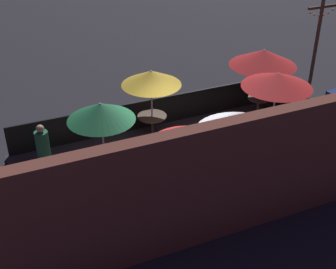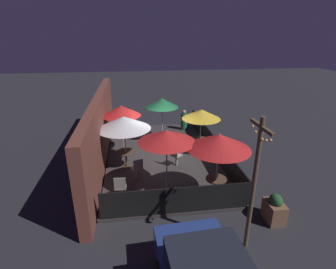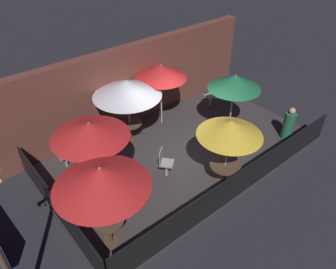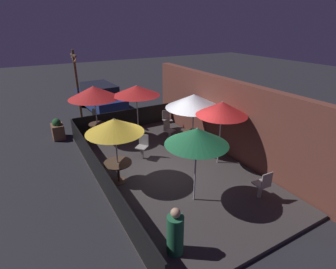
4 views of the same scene
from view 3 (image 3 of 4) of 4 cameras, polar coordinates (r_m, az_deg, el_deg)
The scene contains 19 objects.
ground_plane at distance 11.07m, azimuth 2.36°, elevation -3.53°, with size 60.00×60.00×0.00m, color #26262B.
patio_deck at distance 11.03m, azimuth 2.37°, elevation -3.29°, with size 8.82×5.07×0.12m.
building_wall at distance 12.07m, azimuth -6.31°, elevation 8.52°, with size 10.42×0.36×3.01m.
fence_front at distance 9.46m, azimuth 12.62°, elevation -8.05°, with size 8.62×0.05×0.95m.
fence_side_left at distance 9.10m, azimuth -18.99°, elevation -11.66°, with size 0.05×4.87×0.95m.
patio_umbrella_0 at distance 8.78m, azimuth 10.80°, elevation 1.09°, with size 1.80×1.80×2.21m.
patio_umbrella_1 at distance 7.04m, azimuth -11.59°, elevation -7.35°, with size 2.14×2.14×2.43m.
patio_umbrella_2 at distance 10.51m, azimuth -7.20°, elevation 8.03°, with size 2.23×2.23×2.31m.
patio_umbrella_3 at distance 8.43m, azimuth -13.48°, elevation 0.74°, with size 2.03×2.03×2.40m.
patio_umbrella_4 at distance 11.35m, azimuth -1.24°, elevation 10.98°, with size 1.81×1.81×2.36m.
patio_umbrella_5 at distance 10.98m, azimuth 11.57°, elevation 8.98°, with size 1.75×1.75×2.29m.
dining_table_0 at distance 9.65m, azimuth 9.87°, elevation -5.82°, with size 0.91×0.91×0.71m.
dining_table_1 at distance 8.19m, azimuth -10.24°, elevation -15.38°, with size 0.74×0.74×0.77m.
dining_table_2 at distance 11.27m, azimuth -6.65°, elevation 1.42°, with size 0.83×0.83×0.72m.
patio_chair_0 at distance 10.51m, azimuth -10.54°, elevation -2.28°, with size 0.52×0.52×0.93m.
patio_chair_1 at distance 10.61m, azimuth -18.00°, elevation -3.33°, with size 0.42×0.42×0.92m.
patio_chair_2 at distance 13.35m, azimuth 7.65°, elevation 6.97°, with size 0.42×0.42×0.93m.
patio_chair_3 at distance 9.80m, azimuth -0.59°, elevation -4.79°, with size 0.56×0.56×0.94m.
patron_0 at distance 12.06m, azimuth 20.27°, elevation 1.60°, with size 0.54×0.54×1.22m.
Camera 3 is at (-5.80, -6.27, 7.04)m, focal length 35.00 mm.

